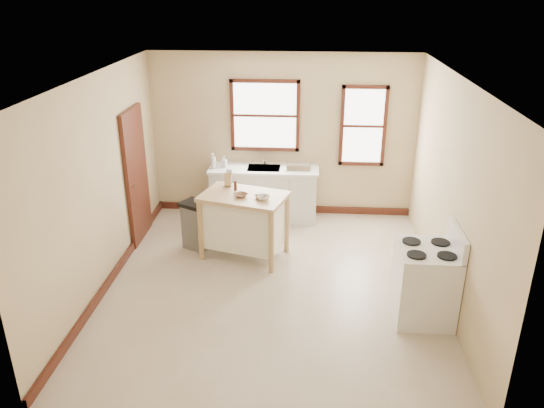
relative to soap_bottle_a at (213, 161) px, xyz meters
The scene contains 23 objects.
floor 2.64m from the soap_bottle_a, 61.59° to the right, with size 5.00×5.00×0.00m, color #C2B099.
ceiling 2.98m from the soap_bottle_a, 61.59° to the right, with size 5.00×5.00×0.00m, color white.
wall_back 1.26m from the soap_bottle_a, 18.01° to the left, with size 4.50×0.04×2.80m, color beige.
wall_left 2.42m from the soap_bottle_a, 117.36° to the right, with size 0.04×5.00×2.80m, color beige.
wall_right 4.03m from the soap_bottle_a, 32.02° to the right, with size 0.04×5.00×2.80m, color beige.
window_main 1.16m from the soap_bottle_a, 22.61° to the left, with size 1.17×0.06×1.22m, color #3D1810, non-canonical shape.
window_side 2.58m from the soap_bottle_a, ahead, with size 0.77×0.06×1.37m, color #3D1810, non-canonical shape.
door_left 1.34m from the soap_bottle_a, 142.07° to the right, with size 0.06×0.90×2.10m, color #3D1810.
baseboard_back 1.56m from the soap_bottle_a, 16.65° to the left, with size 4.50×0.04×0.12m, color #3D1810.
baseboard_left 2.58m from the soap_bottle_a, 116.72° to the right, with size 0.04×5.00×0.12m, color #3D1810.
sink_counter 1.04m from the soap_bottle_a, ahead, with size 1.86×0.62×0.92m, color silver, non-canonical shape.
faucet 0.89m from the soap_bottle_a, 16.63° to the left, with size 0.03×0.03×0.22m, color silver.
soap_bottle_a is the anchor object (origin of this frame).
soap_bottle_b 0.19m from the soap_bottle_a, 22.05° to the left, with size 0.09×0.09×0.19m, color #B2B2B2.
dish_rack 1.44m from the soap_bottle_a, ahead, with size 0.41×0.31×0.10m, color silver, non-canonical shape.
kitchen_island 1.60m from the soap_bottle_a, 63.18° to the right, with size 1.21×0.77×0.99m, color tan, non-canonical shape.
knife_block 1.07m from the soap_bottle_a, 67.97° to the right, with size 0.10×0.10×0.20m, color tan, non-canonical shape.
pepper_grinder 1.28m from the soap_bottle_a, 65.29° to the right, with size 0.04×0.04×0.15m, color #461D13.
bowl_a 1.55m from the soap_bottle_a, 65.30° to the right, with size 0.18×0.18×0.05m, color brown.
bowl_b 1.71m from the soap_bottle_a, 57.27° to the right, with size 0.15×0.15×0.04m, color brown.
bowl_c 1.79m from the soap_bottle_a, 56.84° to the right, with size 0.18×0.18×0.06m, color white.
trash_bin 1.31m from the soap_bottle_a, 95.06° to the right, with size 0.39×0.33×0.76m, color #5E5E5C, non-canonical shape.
gas_stove 4.13m from the soap_bottle_a, 42.02° to the right, with size 0.75×0.76×1.20m, color white, non-canonical shape.
Camera 1 is at (0.45, -6.28, 3.85)m, focal length 35.00 mm.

